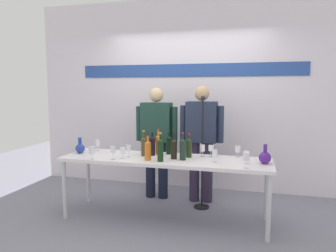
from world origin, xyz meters
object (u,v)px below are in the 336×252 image
Objects in this scene: presenter_left at (157,135)px; wine_glass_left_1 at (128,148)px; presenter_right at (201,136)px; wine_bottle_5 at (160,149)px; wine_glass_left_0 at (113,150)px; wine_glass_right_2 at (246,155)px; wine_bottle_1 at (144,145)px; wine_bottle_3 at (152,145)px; wine_bottle_2 at (183,148)px; wine_bottle_8 at (189,147)px; wine_bottle_4 at (174,148)px; wine_glass_right_1 at (246,157)px; wine_glass_right_3 at (215,153)px; display_table at (165,163)px; microphone_stand at (202,171)px; decanter_blue_right at (265,157)px; wine_bottle_6 at (169,144)px; wine_glass_right_4 at (203,148)px; wine_glass_left_3 at (98,143)px; wine_bottle_0 at (148,149)px; wine_glass_right_5 at (238,149)px; wine_glass_right_0 at (211,148)px; wine_glass_left_4 at (122,151)px; wine_bottle_7 at (158,144)px; decanter_blue_left at (80,148)px; wine_glass_left_2 at (92,150)px.

presenter_left reaches higher than wine_glass_left_1.
presenter_right reaches higher than wine_bottle_5.
wine_glass_left_0 reaches higher than wine_glass_right_2.
wine_bottle_1 is 1.09× the size of wine_bottle_3.
wine_glass_right_2 is (1.39, 0.01, -0.00)m from wine_glass_left_1.
wine_bottle_2 reaches higher than wine_bottle_8.
wine_glass_right_1 is (0.84, -0.25, -0.00)m from wine_bottle_4.
wine_glass_right_3 is at bearing 149.91° from wine_glass_right_1.
display_table is 1.67× the size of microphone_stand.
decanter_blue_right is 0.75× the size of wine_bottle_3.
decanter_blue_right reaches higher than wine_glass_left_0.
wine_bottle_6 reaches higher than wine_glass_right_4.
wine_glass_right_4 is (1.41, 0.00, -0.00)m from wine_glass_left_3.
wine_bottle_3 is 1.98× the size of wine_glass_left_1.
wine_bottle_0 reaches higher than display_table.
presenter_left reaches higher than wine_glass_right_5.
wine_bottle_3 is at bearing 97.31° from wine_bottle_0.
wine_bottle_2 is at bearing -54.56° from presenter_left.
wine_glass_right_5 is at bearing 15.51° from wine_glass_right_0.
wine_glass_left_4 is (0.09, 0.07, -0.02)m from wine_glass_left_0.
wine_glass_right_0 is (0.20, -0.54, -0.06)m from presenter_right.
wine_bottle_3 reaches higher than wine_glass_left_4.
wine_bottle_6 is at bearing 153.19° from wine_glass_right_3.
presenter_right is 12.11× the size of wine_glass_left_4.
wine_glass_left_3 is 1.04× the size of wine_glass_right_4.
wine_bottle_8 is at bearing 6.76° from wine_bottle_1.
wine_bottle_7 is (-0.14, 0.18, 0.19)m from display_table.
decanter_blue_right reaches higher than decanter_blue_left.
presenter_right reaches higher than wine_glass_left_0.
wine_bottle_7 reaches higher than wine_glass_right_1.
wine_bottle_2 reaches higher than wine_glass_left_2.
wine_glass_right_0 is at bearing 3.93° from wine_glass_right_4.
wine_glass_left_3 is 1.05× the size of wine_glass_right_0.
decanter_blue_right is at bearing -7.91° from wine_bottle_7.
wine_bottle_8 is 2.04× the size of wine_glass_right_2.
wine_bottle_5 is 0.97m from wine_glass_right_5.
wine_bottle_0 is at bearing -60.02° from wine_bottle_1.
wine_bottle_3 is 0.80m from wine_glass_left_3.
presenter_left is 5.19× the size of wine_bottle_4.
decanter_blue_left is at bearing 157.50° from wine_glass_left_0.
wine_bottle_5 reaches higher than display_table.
wine_bottle_6 is (-0.13, 0.26, -0.00)m from wine_bottle_4.
wine_bottle_7 is (-1.29, 0.18, 0.06)m from decanter_blue_right.
presenter_right is (1.46, 0.73, 0.10)m from decanter_blue_left.
wine_bottle_5 is 2.25× the size of wine_glass_left_1.
wine_bottle_3 reaches higher than wine_glass_left_2.
wine_glass_right_0 is (0.26, 0.08, -0.02)m from wine_bottle_8.
presenter_left is 0.86m from wine_glass_left_3.
decanter_blue_left is 1.52× the size of wine_glass_left_4.
wine_bottle_8 is at bearing 23.07° from display_table.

